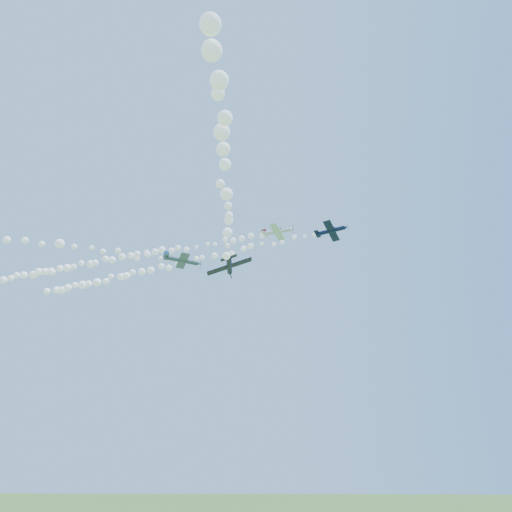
# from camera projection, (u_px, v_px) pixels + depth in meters

# --- Properties ---
(plane_white) EXTENTS (7.04, 7.46, 2.08)m
(plane_white) POSITION_uv_depth(u_px,v_px,m) (277.00, 232.00, 89.36)
(plane_white) COLOR silver
(smoke_trail_white) EXTENTS (78.14, 22.97, 2.97)m
(smoke_trail_white) POSITION_uv_depth(u_px,v_px,m) (105.00, 261.00, 101.21)
(smoke_trail_white) COLOR white
(plane_navy) EXTENTS (7.34, 7.75, 2.02)m
(plane_navy) POSITION_uv_depth(u_px,v_px,m) (331.00, 231.00, 90.32)
(plane_navy) COLOR black
(smoke_trail_navy) EXTENTS (75.34, 30.22, 2.91)m
(smoke_trail_navy) POSITION_uv_depth(u_px,v_px,m) (164.00, 267.00, 105.63)
(smoke_trail_navy) COLOR white
(plane_grey) EXTENTS (7.49, 7.95, 2.75)m
(plane_grey) POSITION_uv_depth(u_px,v_px,m) (182.00, 260.00, 82.43)
(plane_grey) COLOR #3C4957
(plane_black) EXTENTS (6.63, 6.76, 2.64)m
(plane_black) POSITION_uv_depth(u_px,v_px,m) (229.00, 266.00, 63.13)
(plane_black) COLOR black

